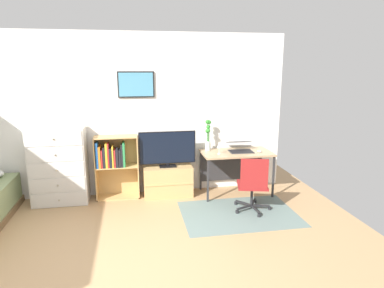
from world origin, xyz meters
TOP-DOWN VIEW (x-y plane):
  - ground_plane at (0.00, 0.00)m, footprint 7.20×7.20m
  - wall_back_with_posters at (0.00, 2.43)m, footprint 6.12×0.09m
  - area_rug at (1.96, 1.23)m, footprint 1.70×1.20m
  - dresser at (-0.72, 2.15)m, footprint 0.85×0.46m
  - bookshelf at (0.12, 2.22)m, footprint 0.70×0.30m
  - tv_stand at (1.00, 2.17)m, footprint 0.81×0.41m
  - television at (1.00, 2.15)m, footprint 0.94×0.16m
  - desk at (2.16, 2.13)m, footprint 1.18×0.64m
  - office_chair at (2.17, 1.26)m, footprint 0.58×0.57m
  - laptop at (2.24, 2.12)m, footprint 0.41×0.44m
  - computer_mouse at (2.53, 1.96)m, footprint 0.06×0.10m
  - bamboo_vase at (1.71, 2.25)m, footprint 0.10×0.11m
  - wine_glass at (1.83, 1.97)m, footprint 0.07×0.07m

SIDE VIEW (x-z plane):
  - ground_plane at x=0.00m, z-range 0.00..0.00m
  - area_rug at x=1.96m, z-range 0.00..0.01m
  - tv_stand at x=1.00m, z-range 0.00..0.51m
  - office_chair at x=2.17m, z-range 0.03..0.89m
  - desk at x=2.16m, z-range 0.24..0.98m
  - dresser at x=-0.72m, z-range 0.00..1.23m
  - bookshelf at x=0.12m, z-range 0.10..1.15m
  - computer_mouse at x=2.53m, z-range 0.74..0.77m
  - laptop at x=2.24m, z-range 0.72..0.89m
  - television at x=1.00m, z-range 0.52..1.12m
  - wine_glass at x=1.83m, z-range 0.78..0.96m
  - bamboo_vase at x=1.71m, z-range 0.74..1.28m
  - wall_back_with_posters at x=0.00m, z-range 0.00..2.70m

